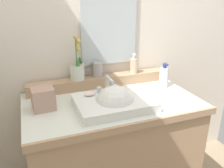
# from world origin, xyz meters

# --- Properties ---
(wall_back) EXTENTS (2.75, 0.20, 2.72)m
(wall_back) POSITION_xyz_m (0.00, 0.43, 1.36)
(wall_back) COLOR silver
(wall_back) RESTS_ON ground
(vanity_cabinet) EXTENTS (1.13, 0.66, 0.86)m
(vanity_cabinet) POSITION_xyz_m (0.00, -0.00, 0.43)
(vanity_cabinet) COLOR tan
(vanity_cabinet) RESTS_ON ground
(back_ledge) EXTENTS (1.06, 0.10, 0.08)m
(back_ledge) POSITION_xyz_m (0.00, 0.26, 0.90)
(back_ledge) COLOR tan
(back_ledge) RESTS_ON vanity_cabinet
(sink_basin) EXTENTS (0.47, 0.35, 0.27)m
(sink_basin) POSITION_xyz_m (-0.02, -0.10, 0.88)
(sink_basin) COLOR white
(sink_basin) RESTS_ON vanity_cabinet
(soap_bar) EXTENTS (0.07, 0.04, 0.02)m
(soap_bar) POSITION_xyz_m (-0.15, 0.00, 0.93)
(soap_bar) COLOR beige
(soap_bar) RESTS_ON sink_basin
(potted_plant) EXTENTS (0.10, 0.11, 0.32)m
(potted_plant) POSITION_xyz_m (-0.16, 0.26, 1.01)
(potted_plant) COLOR silver
(potted_plant) RESTS_ON back_ledge
(soap_dispenser) EXTENTS (0.05, 0.06, 0.16)m
(soap_dispenser) POSITION_xyz_m (0.27, 0.25, 1.00)
(soap_dispenser) COLOR beige
(soap_dispenser) RESTS_ON back_ledge
(tumbler_cup) EXTENTS (0.07, 0.07, 0.11)m
(tumbler_cup) POSITION_xyz_m (-0.01, 0.27, 0.99)
(tumbler_cup) COLOR #A19998
(tumbler_cup) RESTS_ON back_ledge
(lotion_bottle) EXTENTS (0.07, 0.07, 0.19)m
(lotion_bottle) POSITION_xyz_m (0.45, 0.09, 0.94)
(lotion_bottle) COLOR white
(lotion_bottle) RESTS_ON vanity_cabinet
(tissue_box) EXTENTS (0.14, 0.14, 0.14)m
(tissue_box) POSITION_xyz_m (-0.43, 0.03, 0.93)
(tissue_box) COLOR tan
(tissue_box) RESTS_ON vanity_cabinet
(mirror) EXTENTS (0.42, 0.02, 0.56)m
(mirror) POSITION_xyz_m (0.10, 0.32, 1.30)
(mirror) COLOR silver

